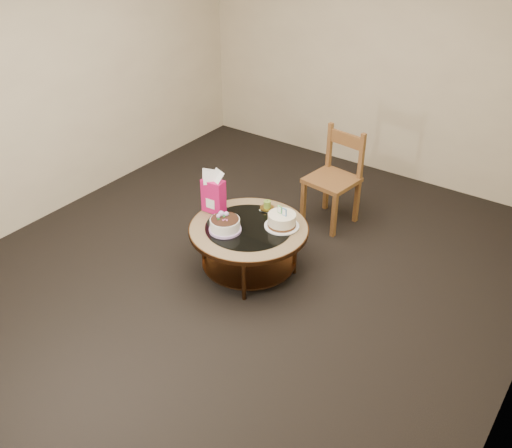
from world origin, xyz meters
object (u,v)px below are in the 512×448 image
Objects in this scene: gift_bag at (213,192)px; dining_chair at (334,178)px; cream_cake at (282,221)px; coffee_table at (249,234)px; decorated_cake at (225,225)px.

dining_chair is at bearing 59.74° from gift_bag.
gift_bag is (-0.63, -0.13, 0.14)m from cream_cake.
gift_bag is (-0.40, 0.03, 0.27)m from coffee_table.
coffee_table is 1.19m from dining_chair.
cream_cake is 0.31× the size of dining_chair.
gift_bag is 1.29m from dining_chair.
cream_cake is at bearing 8.55° from gift_bag.
decorated_cake is at bearing -95.28° from dining_chair.
dining_chair is (0.58, 1.13, -0.17)m from gift_bag.
coffee_table is at bearing -131.98° from cream_cake.
coffee_table is at bearing -91.20° from dining_chair.
dining_chair is (-0.05, 1.00, -0.04)m from cream_cake.
dining_chair is at bearing 81.11° from coffee_table.
dining_chair is (0.31, 1.33, -0.03)m from decorated_cake.
decorated_cake is 1.37m from dining_chair.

